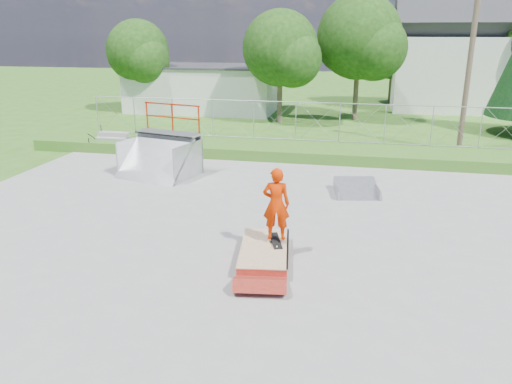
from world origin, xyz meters
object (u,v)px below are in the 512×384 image
(quarter_pipe, at_px, (157,143))
(skater, at_px, (276,207))
(flat_bank_ramp, at_px, (356,189))
(grind_box, at_px, (264,254))

(quarter_pipe, bearing_deg, skater, -33.08)
(flat_bank_ramp, bearing_deg, grind_box, -120.25)
(quarter_pipe, height_order, flat_bank_ramp, quarter_pipe)
(quarter_pipe, xyz_separation_m, flat_bank_ramp, (7.52, -0.77, -1.11))
(quarter_pipe, bearing_deg, flat_bank_ramp, 8.32)
(grind_box, relative_size, flat_bank_ramp, 1.65)
(skater, bearing_deg, flat_bank_ramp, -115.34)
(grind_box, bearing_deg, quarter_pipe, 122.22)
(flat_bank_ramp, bearing_deg, skater, -119.16)
(quarter_pipe, bearing_deg, grind_box, -35.61)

